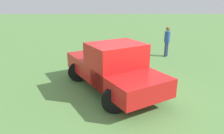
{
  "coord_description": "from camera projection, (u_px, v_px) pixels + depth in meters",
  "views": [
    {
      "loc": [
        0.75,
        6.57,
        3.29
      ],
      "look_at": [
        0.68,
        -0.63,
        0.9
      ],
      "focal_mm": 33.41,
      "sensor_mm": 36.0,
      "label": 1
    }
  ],
  "objects": [
    {
      "name": "ground_plane",
      "position": [
        132.0,
        97.0,
        7.28
      ],
      "size": [
        80.0,
        80.0,
        0.0
      ],
      "primitive_type": "plane",
      "color": "#5B8C47"
    },
    {
      "name": "pickup_truck",
      "position": [
        114.0,
        67.0,
        7.48
      ],
      "size": [
        3.86,
        4.86,
        1.82
      ],
      "rotation": [
        0.0,
        0.0,
        5.24
      ],
      "color": "black",
      "rests_on": "ground_plane"
    },
    {
      "name": "person_bystander",
      "position": [
        167.0,
        40.0,
        12.08
      ],
      "size": [
        0.45,
        0.45,
        1.73
      ],
      "rotation": [
        0.0,
        0.0,
        2.49
      ],
      "color": "navy",
      "rests_on": "ground_plane"
    }
  ]
}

